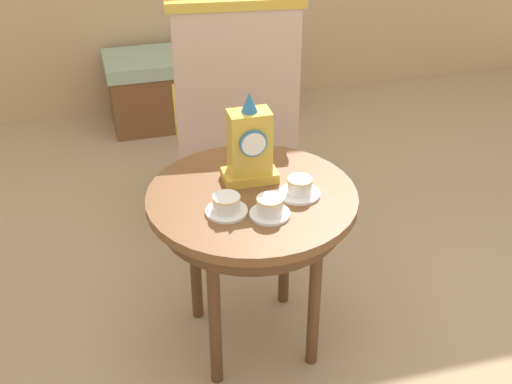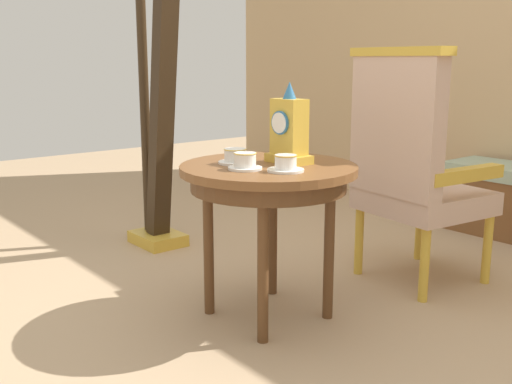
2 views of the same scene
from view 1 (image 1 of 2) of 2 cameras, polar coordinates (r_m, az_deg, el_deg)
name	(u,v)px [view 1 (image 1 of 2)]	position (r m, az deg, el deg)	size (l,w,h in m)	color
ground_plane	(261,329)	(2.86, 0.37, -11.05)	(10.00, 10.00, 0.00)	tan
side_table	(252,213)	(2.46, -0.33, -1.69)	(0.73, 0.73, 0.66)	brown
teacup_left	(226,205)	(2.31, -2.42, -1.07)	(0.14, 0.14, 0.06)	white
teacup_right	(270,207)	(2.29, 1.13, -1.25)	(0.14, 0.14, 0.07)	white
teacup_center	(300,188)	(2.40, 3.56, 0.34)	(0.14, 0.14, 0.07)	white
mantel_clock	(250,146)	(2.43, -0.51, 3.72)	(0.19, 0.11, 0.34)	gold
armchair	(235,112)	(3.15, -1.75, 6.47)	(0.60, 0.59, 1.14)	#CCA893
window_bench	(191,86)	(4.37, -5.28, 8.53)	(1.01, 0.40, 0.44)	#9EB299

